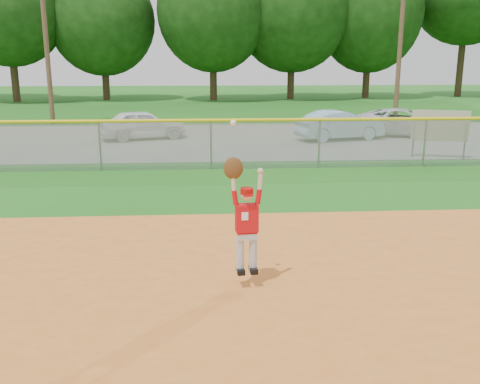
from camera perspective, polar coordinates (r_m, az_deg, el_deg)
name	(u,v)px	position (r m, az deg, el deg)	size (l,w,h in m)	color
ground	(221,329)	(6.99, -1.99, -14.44)	(120.00, 120.00, 0.00)	#1B5E15
parking_strip	(209,140)	(22.38, -3.28, 5.61)	(44.00, 10.00, 0.03)	gray
car_white_a	(143,124)	(22.72, -10.32, 7.11)	(1.43, 3.54, 1.21)	white
car_blue	(340,125)	(22.53, 10.60, 7.02)	(1.27, 3.63, 1.20)	#88B4CB
car_white_b	(404,122)	(24.36, 17.05, 7.13)	(1.94, 4.20, 1.17)	silver
sponsor_sign	(440,127)	(19.19, 20.56, 6.51)	(1.75, 0.65, 1.63)	gray
outfield_fence	(211,141)	(16.32, -3.12, 5.48)	(40.06, 0.10, 1.55)	gray
power_lines	(227,30)	(28.18, -1.41, 16.89)	(19.40, 0.24, 9.00)	#4C3823
tree_line	(218,2)	(44.25, -2.39, 19.61)	(62.37, 13.00, 14.43)	#422D1C
ballplayer	(245,216)	(7.71, 0.51, -2.62)	(0.58, 0.26, 2.26)	silver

